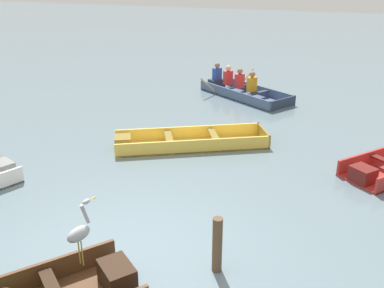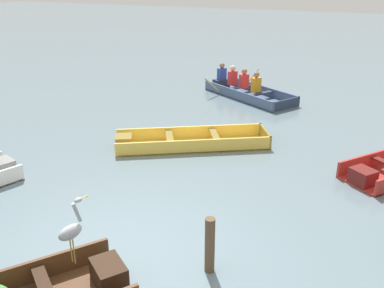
{
  "view_description": "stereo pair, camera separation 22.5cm",
  "coord_description": "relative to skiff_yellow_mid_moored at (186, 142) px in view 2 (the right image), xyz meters",
  "views": [
    {
      "loc": [
        2.7,
        -4.34,
        3.77
      ],
      "look_at": [
        -0.37,
        3.43,
        0.35
      ],
      "focal_mm": 40.0,
      "sensor_mm": 36.0,
      "label": 1
    },
    {
      "loc": [
        2.91,
        -4.25,
        3.77
      ],
      "look_at": [
        -0.37,
        3.43,
        0.35
      ],
      "focal_mm": 40.0,
      "sensor_mm": 36.0,
      "label": 2
    }
  ],
  "objects": [
    {
      "name": "rowboat_slate_blue_with_crew",
      "position": [
        -0.01,
        4.59,
        0.11
      ],
      "size": [
        3.28,
        2.73,
        0.88
      ],
      "color": "#475B7F",
      "rests_on": "ground"
    },
    {
      "name": "mooring_post",
      "position": [
        2.06,
        -3.9,
        0.3
      ],
      "size": [
        0.13,
        0.13,
        0.81
      ],
      "primitive_type": "cylinder",
      "color": "brown",
      "rests_on": "ground"
    },
    {
      "name": "ground_plane",
      "position": [
        0.78,
        -4.05,
        -0.1
      ],
      "size": [
        80.0,
        80.0,
        0.0
      ],
      "primitive_type": "plane",
      "color": "slate"
    },
    {
      "name": "heron_on_dinghy",
      "position": [
        0.65,
        -4.88,
        0.78
      ],
      "size": [
        0.23,
        0.45,
        0.84
      ],
      "color": "olive",
      "rests_on": "dinghy_dark_varnish_foreground"
    },
    {
      "name": "skiff_yellow_mid_moored",
      "position": [
        0.0,
        0.0,
        0.0
      ],
      "size": [
        3.47,
        2.53,
        0.31
      ],
      "color": "#E5BC47",
      "rests_on": "ground"
    }
  ]
}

